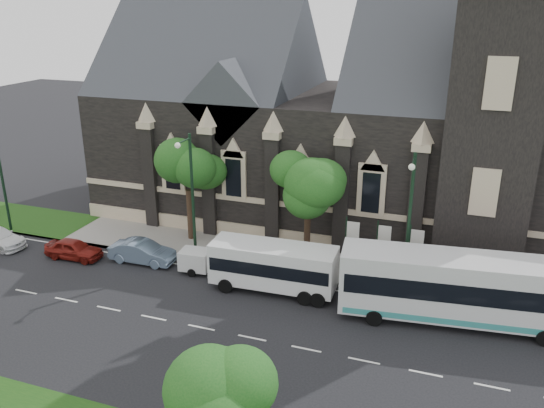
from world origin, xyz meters
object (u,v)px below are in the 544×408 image
at_px(box_trailer, 196,260).
at_px(banner_flag_right, 413,249).
at_px(street_lamp_near, 409,219).
at_px(banner_flag_left, 350,241).
at_px(sedan, 142,252).
at_px(banner_flag_center, 381,245).
at_px(car_far_red, 74,249).
at_px(tree_walk_left, 191,166).
at_px(tree_walk_right, 312,177).
at_px(street_lamp_mid, 191,192).
at_px(tree_park_east, 238,389).
at_px(tour_coach, 465,288).
at_px(shuttle_bus, 274,265).

bearing_deg(box_trailer, banner_flag_right, 8.14).
height_order(street_lamp_near, banner_flag_left, street_lamp_near).
height_order(banner_flag_left, sedan, banner_flag_left).
bearing_deg(banner_flag_center, box_trailer, -165.23).
bearing_deg(car_far_red, tree_walk_left, -50.36).
relative_size(tree_walk_right, street_lamp_mid, 0.87).
bearing_deg(banner_flag_right, box_trailer, -167.32).
height_order(tree_park_east, sedan, tree_park_east).
bearing_deg(banner_flag_right, street_lamp_mid, -172.40).
bearing_deg(car_far_red, banner_flag_center, -80.93).
bearing_deg(street_lamp_near, box_trailer, -175.05).
distance_m(tree_park_east, tour_coach, 16.56).
height_order(tree_walk_right, tree_walk_left, tree_walk_right).
bearing_deg(car_far_red, street_lamp_near, -86.58).
bearing_deg(tour_coach, shuttle_bus, 173.32).
bearing_deg(banner_flag_center, tree_walk_left, 173.11).
distance_m(banner_flag_left, shuttle_bus, 5.42).
relative_size(banner_flag_left, banner_flag_right, 1.00).
relative_size(banner_flag_left, shuttle_bus, 0.51).
height_order(banner_flag_right, box_trailer, banner_flag_right).
distance_m(banner_flag_center, box_trailer, 12.09).
relative_size(banner_flag_center, tour_coach, 0.29).
bearing_deg(box_trailer, tree_park_east, -62.68).
height_order(banner_flag_right, tour_coach, banner_flag_right).
relative_size(banner_flag_right, car_far_red, 0.99).
distance_m(tree_walk_right, box_trailer, 9.48).
relative_size(tree_walk_right, tree_walk_left, 1.02).
height_order(tree_park_east, banner_flag_center, tree_park_east).
bearing_deg(banner_flag_left, street_lamp_near, -27.18).
relative_size(banner_flag_center, banner_flag_right, 1.00).
bearing_deg(tree_walk_right, tour_coach, -27.67).
xyz_separation_m(street_lamp_mid, banner_flag_center, (12.29, 1.91, -2.73)).
xyz_separation_m(tree_walk_left, shuttle_bus, (8.14, -5.35, -4.01)).
xyz_separation_m(tree_park_east, banner_flag_left, (0.11, 18.32, -2.24)).
xyz_separation_m(tree_walk_right, tour_coach, (10.23, -5.36, -3.68)).
height_order(tree_walk_right, street_lamp_mid, street_lamp_mid).
bearing_deg(banner_flag_center, car_far_red, -168.89).
distance_m(banner_flag_center, banner_flag_right, 2.00).
bearing_deg(tree_walk_left, tour_coach, -15.55).
bearing_deg(tree_walk_right, banner_flag_right, -13.60).
distance_m(tree_park_east, street_lamp_near, 16.86).
xyz_separation_m(tree_walk_right, banner_flag_center, (5.08, -1.71, -3.43)).
bearing_deg(tree_walk_left, sedan, -108.87).
height_order(tree_walk_right, tour_coach, tree_walk_right).
bearing_deg(sedan, box_trailer, -92.75).
height_order(shuttle_bus, box_trailer, shuttle_bus).
height_order(street_lamp_mid, shuttle_bus, street_lamp_mid).
xyz_separation_m(box_trailer, sedan, (-4.09, 0.08, -0.10)).
relative_size(street_lamp_mid, sedan, 1.95).
distance_m(tree_walk_left, banner_flag_right, 16.52).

